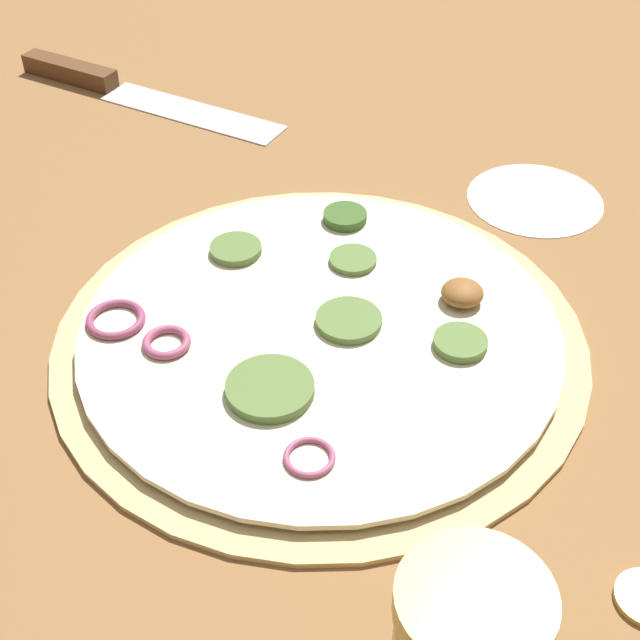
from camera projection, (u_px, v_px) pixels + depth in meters
The scene contains 4 objects.
ground_plane at pixel (320, 341), 0.58m from camera, with size 3.00×3.00×0.00m, color olive.
pizza at pixel (320, 333), 0.58m from camera, with size 0.35×0.35×0.03m.
knife at pixel (108, 84), 0.85m from camera, with size 0.05×0.29×0.02m.
flour_patch at pixel (535, 199), 0.71m from camera, with size 0.11×0.11×0.00m.
Camera 1 is at (-0.39, -0.19, 0.39)m, focal length 50.00 mm.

